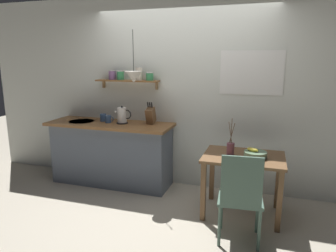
% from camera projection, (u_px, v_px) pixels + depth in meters
% --- Properties ---
extents(ground_plane, '(14.00, 14.00, 0.00)m').
position_uv_depth(ground_plane, '(169.00, 201.00, 4.06)').
color(ground_plane, '#BCB29E').
extents(back_wall, '(6.80, 0.11, 2.70)m').
position_uv_depth(back_wall, '(197.00, 94.00, 4.31)').
color(back_wall, silver).
rests_on(back_wall, ground_plane).
extents(kitchen_counter, '(1.83, 0.63, 0.93)m').
position_uv_depth(kitchen_counter, '(112.00, 153.00, 4.55)').
color(kitchen_counter, slate).
rests_on(kitchen_counter, ground_plane).
extents(wall_shelf, '(0.95, 0.20, 0.32)m').
position_uv_depth(wall_shelf, '(129.00, 77.00, 4.41)').
color(wall_shelf, brown).
extents(dining_table, '(0.92, 0.68, 0.73)m').
position_uv_depth(dining_table, '(243.00, 166.00, 3.60)').
color(dining_table, brown).
rests_on(dining_table, ground_plane).
extents(dining_chair_near, '(0.47, 0.44, 0.96)m').
position_uv_depth(dining_chair_near, '(241.00, 195.00, 3.01)').
color(dining_chair_near, '#4C6B5B').
rests_on(dining_chair_near, ground_plane).
extents(fruit_bowl, '(0.26, 0.26, 0.11)m').
position_uv_depth(fruit_bowl, '(255.00, 154.00, 3.50)').
color(fruit_bowl, slate).
rests_on(fruit_bowl, dining_table).
extents(twig_vase, '(0.09, 0.09, 0.43)m').
position_uv_depth(twig_vase, '(231.00, 148.00, 3.60)').
color(twig_vase, brown).
rests_on(twig_vase, dining_table).
extents(electric_kettle, '(0.25, 0.16, 0.25)m').
position_uv_depth(electric_kettle, '(122.00, 116.00, 4.37)').
color(electric_kettle, black).
rests_on(electric_kettle, kitchen_counter).
extents(knife_block, '(0.10, 0.20, 0.32)m').
position_uv_depth(knife_block, '(151.00, 115.00, 4.32)').
color(knife_block, brown).
rests_on(knife_block, kitchen_counter).
extents(coffee_mug_by_sink, '(0.14, 0.09, 0.11)m').
position_uv_depth(coffee_mug_by_sink, '(103.00, 118.00, 4.54)').
color(coffee_mug_by_sink, '#3D5B89').
rests_on(coffee_mug_by_sink, kitchen_counter).
extents(coffee_mug_spare, '(0.13, 0.09, 0.11)m').
position_uv_depth(coffee_mug_spare, '(108.00, 119.00, 4.43)').
color(coffee_mug_spare, '#3D5B89').
rests_on(coffee_mug_spare, kitchen_counter).
extents(pendant_lamp, '(0.23, 0.23, 0.66)m').
position_uv_depth(pendant_lamp, '(134.00, 76.00, 4.03)').
color(pendant_lamp, black).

